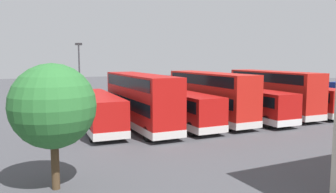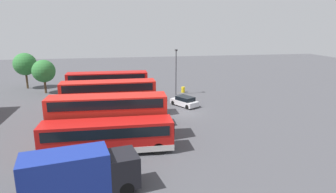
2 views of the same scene
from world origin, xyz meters
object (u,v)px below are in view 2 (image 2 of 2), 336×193
(bus_double_decker_fourth, at_px, (109,98))
(bus_single_deck_seventh, at_px, (114,87))
(bus_single_deck_fifth, at_px, (109,98))
(waste_bin_yellow, at_px, (183,90))
(bus_single_deck_third, at_px, (106,113))
(bus_double_decker_second, at_px, (108,116))
(box_truck_blue, at_px, (79,173))
(bus_double_decker_sixth, at_px, (108,86))
(car_hatchback_silver, at_px, (185,101))
(lamp_post_tall, at_px, (176,68))
(bus_single_deck_near_end, at_px, (108,136))

(bus_double_decker_fourth, bearing_deg, bus_single_deck_seventh, -3.57)
(bus_single_deck_fifth, relative_size, waste_bin_yellow, 12.28)
(bus_single_deck_third, bearing_deg, bus_single_deck_seventh, -4.00)
(bus_double_decker_second, bearing_deg, bus_double_decker_fourth, -0.05)
(bus_single_deck_fifth, relative_size, box_truck_blue, 1.49)
(bus_double_decker_second, height_order, bus_double_decker_fourth, same)
(bus_single_deck_seventh, bearing_deg, box_truck_blue, 174.93)
(waste_bin_yellow, bearing_deg, bus_double_decker_fourth, 132.90)
(bus_single_deck_fifth, relative_size, bus_single_deck_seventh, 1.10)
(bus_single_deck_fifth, relative_size, bus_double_decker_sixth, 1.00)
(bus_double_decker_second, height_order, bus_double_decker_sixth, same)
(bus_double_decker_fourth, relative_size, car_hatchback_silver, 2.59)
(waste_bin_yellow, bearing_deg, lamp_post_tall, 134.37)
(bus_single_deck_near_end, xyz_separation_m, bus_double_decker_sixth, (17.80, 0.19, 0.83))
(bus_double_decker_sixth, bearing_deg, car_hatchback_silver, -110.92)
(bus_single_deck_near_end, height_order, bus_single_deck_fifth, same)
(bus_single_deck_fifth, xyz_separation_m, bus_double_decker_sixth, (3.58, 0.08, 0.83))
(bus_double_decker_sixth, bearing_deg, bus_single_deck_near_end, -179.38)
(bus_double_decker_second, distance_m, lamp_post_tall, 20.60)
(bus_double_decker_second, xyz_separation_m, bus_single_deck_third, (3.84, 0.34, -0.83))
(bus_double_decker_sixth, distance_m, lamp_post_tall, 11.43)
(lamp_post_tall, bearing_deg, bus_double_decker_sixth, 104.56)
(bus_single_deck_third, bearing_deg, lamp_post_tall, -38.88)
(bus_single_deck_near_end, relative_size, bus_double_decker_fourth, 1.01)
(bus_double_decker_sixth, bearing_deg, bus_single_deck_third, 179.36)
(bus_single_deck_third, bearing_deg, car_hatchback_silver, -57.91)
(bus_double_decker_second, xyz_separation_m, car_hatchback_silver, (10.60, -10.44, -1.75))
(bus_double_decker_second, height_order, bus_single_deck_third, bus_double_decker_second)
(car_hatchback_silver, bearing_deg, bus_double_decker_second, 135.43)
(bus_double_decker_second, distance_m, box_truck_blue, 9.88)
(box_truck_blue, bearing_deg, bus_double_decker_second, -10.56)
(bus_double_decker_sixth, height_order, waste_bin_yellow, bus_double_decker_sixth)
(bus_single_deck_seventh, bearing_deg, bus_double_decker_fourth, 176.43)
(bus_single_deck_near_end, xyz_separation_m, bus_single_deck_seventh, (21.21, -0.68, -0.00))
(bus_single_deck_seventh, bearing_deg, bus_double_decker_second, 177.92)
(bus_double_decker_fourth, height_order, bus_double_decker_sixth, same)
(bus_single_deck_near_end, height_order, car_hatchback_silver, bus_single_deck_near_end)
(bus_single_deck_third, relative_size, car_hatchback_silver, 2.72)
(bus_single_deck_near_end, xyz_separation_m, car_hatchback_silver, (13.72, -10.47, -0.92))
(bus_double_decker_second, height_order, lamp_post_tall, lamp_post_tall)
(bus_double_decker_sixth, relative_size, lamp_post_tall, 1.55)
(waste_bin_yellow, bearing_deg, bus_single_deck_near_end, 150.97)
(lamp_post_tall, height_order, waste_bin_yellow, lamp_post_tall)
(bus_single_deck_seventh, relative_size, waste_bin_yellow, 11.12)
(bus_double_decker_fourth, xyz_separation_m, lamp_post_tall, (9.84, -10.67, 1.97))
(bus_single_deck_third, bearing_deg, bus_double_decker_fourth, -5.16)
(box_truck_blue, bearing_deg, lamp_post_tall, -24.67)
(bus_double_decker_second, distance_m, waste_bin_yellow, 22.79)
(car_hatchback_silver, bearing_deg, bus_single_deck_third, 122.09)
(bus_double_decker_second, height_order, bus_single_deck_fifth, bus_double_decker_second)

